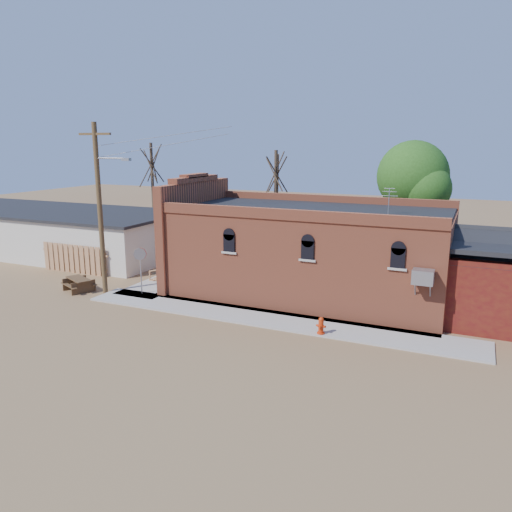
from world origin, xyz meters
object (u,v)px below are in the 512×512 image
at_px(fire_hydrant, 321,326).
at_px(picnic_table, 79,283).
at_px(stop_sign, 140,258).
at_px(brick_bar, 304,251).
at_px(utility_pole, 100,205).
at_px(trash_barrel, 187,273).

bearing_deg(fire_hydrant, picnic_table, -158.93).
height_order(stop_sign, picnic_table, stop_sign).
bearing_deg(picnic_table, brick_bar, 46.24).
bearing_deg(utility_pole, picnic_table, -168.80).
height_order(utility_pole, stop_sign, utility_pole).
bearing_deg(brick_bar, fire_hydrant, -64.13).
distance_m(brick_bar, picnic_table, 12.43).
height_order(fire_hydrant, stop_sign, stop_sign).
bearing_deg(trash_barrel, stop_sign, -105.38).
height_order(brick_bar, trash_barrel, brick_bar).
height_order(brick_bar, picnic_table, brick_bar).
bearing_deg(picnic_table, trash_barrel, 66.29).
height_order(brick_bar, stop_sign, brick_bar).
relative_size(utility_pole, stop_sign, 3.61).
bearing_deg(trash_barrel, brick_bar, 4.90).
xyz_separation_m(brick_bar, fire_hydrant, (2.67, -5.50, -1.90)).
bearing_deg(utility_pole, trash_barrel, 52.44).
bearing_deg(stop_sign, picnic_table, 170.57).
bearing_deg(brick_bar, utility_pole, -156.31).
distance_m(brick_bar, fire_hydrant, 6.40).
bearing_deg(brick_bar, stop_sign, -154.25).
bearing_deg(fire_hydrant, stop_sign, -164.68).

